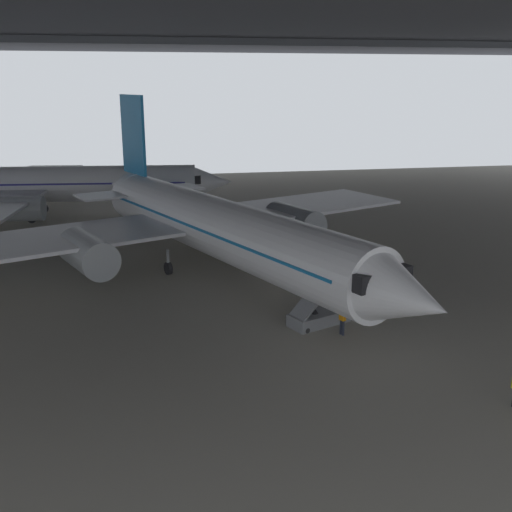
{
  "coord_description": "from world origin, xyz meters",
  "views": [
    {
      "loc": [
        -7.81,
        -35.78,
        13.13
      ],
      "look_at": [
        -0.74,
        0.32,
        2.66
      ],
      "focal_mm": 42.88,
      "sensor_mm": 36.0,
      "label": 1
    }
  ],
  "objects": [
    {
      "name": "crew_worker_by_stairs",
      "position": [
        2.62,
        -6.65,
        0.95
      ],
      "size": [
        0.33,
        0.52,
        1.67
      ],
      "color": "#232838",
      "rests_on": "ground_plane"
    },
    {
      "name": "airplane_main",
      "position": [
        -2.68,
        4.93,
        3.58
      ],
      "size": [
        37.4,
        37.44,
        12.16
      ],
      "color": "white",
      "rests_on": "ground_plane"
    },
    {
      "name": "baggage_tug",
      "position": [
        -1.38,
        13.49,
        0.53
      ],
      "size": [
        1.49,
        2.32,
        0.9
      ],
      "color": "yellow",
      "rests_on": "ground_plane"
    },
    {
      "name": "airplane_distant",
      "position": [
        -15.81,
        27.39,
        3.36
      ],
      "size": [
        34.77,
        33.75,
        10.96
      ],
      "color": "white",
      "rests_on": "ground_plane"
    },
    {
      "name": "ground_plane",
      "position": [
        0.0,
        0.0,
        0.0
      ],
      "size": [
        110.0,
        110.0,
        0.0
      ],
      "primitive_type": "plane",
      "color": "gray"
    },
    {
      "name": "boarding_stairs",
      "position": [
        2.12,
        -4.8,
        0.74
      ],
      "size": [
        4.55,
        2.97,
        4.8
      ],
      "color": "slate",
      "rests_on": "ground_plane"
    },
    {
      "name": "hangar_structure",
      "position": [
        -0.09,
        13.75,
        18.15
      ],
      "size": [
        121.0,
        99.0,
        18.79
      ],
      "color": "#4C4F54",
      "rests_on": "ground_plane"
    }
  ]
}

